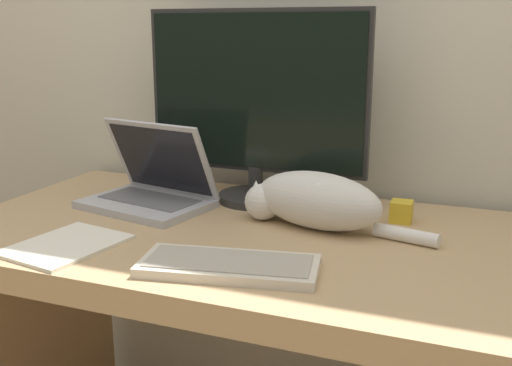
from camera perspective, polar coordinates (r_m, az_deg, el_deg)
The scene contains 8 objects.
wall_back at distance 1.76m, azimuth 4.62°, elevation 16.79°, with size 6.40×0.06×2.60m.
desk at distance 1.48m, azimuth -1.01°, elevation -10.59°, with size 1.42×0.77×0.77m.
monitor at distance 1.60m, azimuth -0.02°, elevation 7.52°, with size 0.61×0.20×0.51m.
laptop at distance 1.62m, azimuth -9.99°, elevation -0.60°, with size 0.36×0.29×0.23m.
external_keyboard at distance 1.18m, azimuth -2.60°, elevation -7.86°, with size 0.37×0.21×0.02m.
cat at distance 1.42m, azimuth 5.52°, elevation -1.59°, with size 0.48×0.20×0.14m.
paper_notepad at distance 1.37m, azimuth -17.64°, elevation -5.66°, with size 0.22×0.27×0.01m.
small_toy at distance 1.51m, azimuth 13.67°, elevation -2.65°, with size 0.05×0.05×0.05m.
Camera 1 is at (0.51, -0.86, 1.23)m, focal length 42.00 mm.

